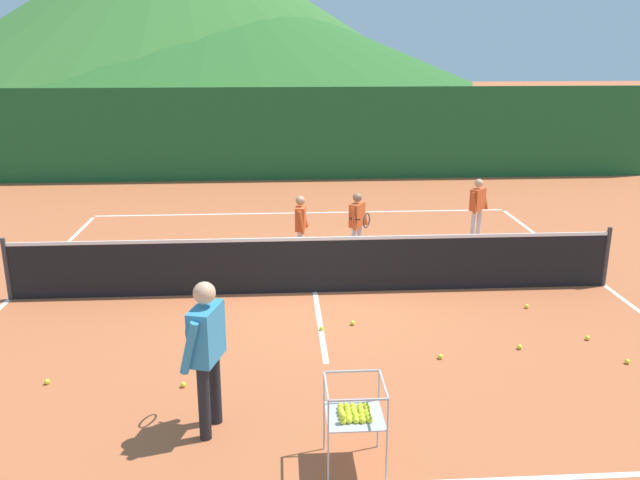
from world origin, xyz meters
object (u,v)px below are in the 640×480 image
(tennis_ball_3, at_px, (321,329))
(tennis_ball_7, at_px, (183,385))
(tennis_ball_5, at_px, (588,338))
(tennis_ball_6, at_px, (520,347))
(tennis_ball_4, at_px, (353,323))
(tennis_net, at_px, (315,264))
(student_2, at_px, (478,203))
(tennis_ball_2, at_px, (47,382))
(tennis_ball_0, at_px, (627,361))
(tennis_ball_1, at_px, (527,306))
(tennis_ball_8, at_px, (440,357))
(student_1, at_px, (357,219))
(ball_cart, at_px, (354,413))
(instructor, at_px, (206,343))
(student_0, at_px, (301,223))

(tennis_ball_3, xyz_separation_m, tennis_ball_7, (-1.81, -1.55, 0.00))
(tennis_ball_5, height_order, tennis_ball_6, same)
(tennis_ball_4, relative_size, tennis_ball_5, 1.00)
(tennis_net, distance_m, student_2, 4.67)
(tennis_ball_2, distance_m, tennis_ball_4, 4.27)
(student_2, xyz_separation_m, tennis_ball_7, (-5.42, -6.04, -0.75))
(tennis_ball_0, xyz_separation_m, tennis_ball_6, (-1.27, 0.51, 0.00))
(tennis_ball_6, bearing_deg, student_2, 80.09)
(tennis_ball_1, height_order, tennis_ball_6, same)
(student_2, distance_m, tennis_ball_2, 9.25)
(tennis_ball_6, xyz_separation_m, tennis_ball_8, (-1.16, -0.22, 0.00))
(student_1, relative_size, student_2, 0.99)
(tennis_net, xyz_separation_m, tennis_ball_0, (3.96, -2.86, -0.47))
(ball_cart, distance_m, tennis_ball_8, 2.70)
(tennis_ball_1, bearing_deg, student_1, 131.13)
(ball_cart, distance_m, tennis_ball_0, 4.34)
(tennis_net, height_order, tennis_ball_1, tennis_net)
(tennis_net, height_order, tennis_ball_5, tennis_net)
(tennis_ball_3, bearing_deg, instructor, -118.85)
(instructor, bearing_deg, tennis_ball_2, 151.75)
(tennis_ball_6, bearing_deg, tennis_ball_3, 163.68)
(tennis_ball_5, xyz_separation_m, tennis_ball_6, (-1.07, -0.23, 0.00))
(tennis_net, xyz_separation_m, tennis_ball_8, (1.54, -2.57, -0.47))
(tennis_ball_1, height_order, tennis_ball_3, same)
(tennis_ball_5, relative_size, tennis_ball_7, 1.00)
(instructor, relative_size, tennis_ball_0, 25.33)
(tennis_ball_2, xyz_separation_m, tennis_ball_7, (1.70, -0.18, 0.00))
(tennis_net, bearing_deg, ball_cart, -88.61)
(student_2, bearing_deg, tennis_ball_8, -110.76)
(tennis_ball_5, bearing_deg, tennis_ball_7, -169.95)
(tennis_ball_6, bearing_deg, student_1, 112.97)
(ball_cart, xyz_separation_m, tennis_ball_6, (2.58, 2.44, -0.55))
(instructor, bearing_deg, tennis_ball_3, 61.15)
(tennis_net, relative_size, tennis_ball_3, 148.96)
(tennis_ball_2, distance_m, tennis_ball_8, 5.05)
(student_1, bearing_deg, tennis_ball_3, -105.23)
(instructor, height_order, student_0, instructor)
(student_2, xyz_separation_m, ball_cart, (-3.51, -7.73, -0.21))
(tennis_ball_5, bearing_deg, student_0, 136.15)
(instructor, height_order, tennis_ball_7, instructor)
(tennis_ball_7, bearing_deg, instructor, -66.05)
(ball_cart, bearing_deg, tennis_ball_7, 138.72)
(instructor, distance_m, student_1, 6.33)
(student_1, relative_size, tennis_ball_8, 19.10)
(ball_cart, height_order, tennis_ball_3, ball_cart)
(student_2, bearing_deg, tennis_ball_4, -125.93)
(student_0, xyz_separation_m, tennis_ball_2, (-3.32, -4.59, -0.74))
(student_1, xyz_separation_m, tennis_ball_0, (3.04, -4.69, -0.75))
(tennis_ball_6, bearing_deg, tennis_ball_1, 66.24)
(tennis_ball_1, bearing_deg, tennis_ball_8, -137.43)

